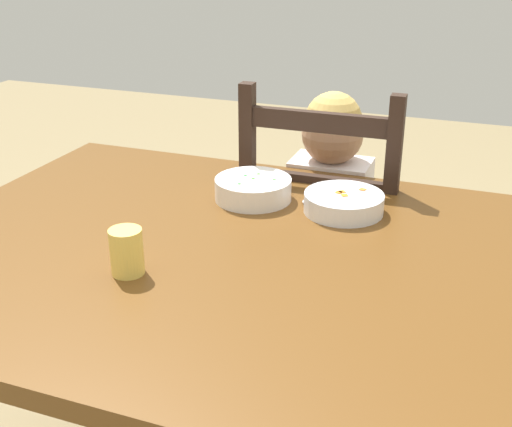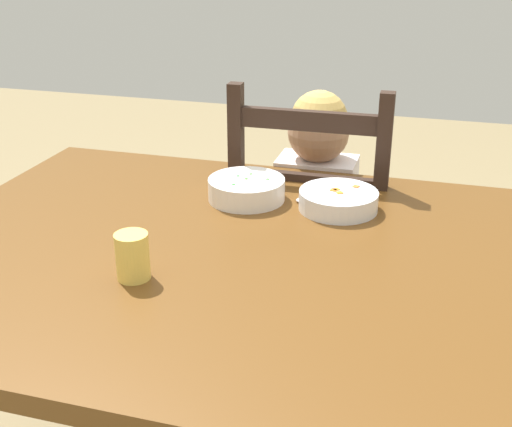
{
  "view_description": "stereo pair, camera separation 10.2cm",
  "coord_description": "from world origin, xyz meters",
  "px_view_note": "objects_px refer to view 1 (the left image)",
  "views": [
    {
      "loc": [
        0.48,
        -1.12,
        1.37
      ],
      "look_at": [
        0.03,
        0.08,
        0.81
      ],
      "focal_mm": 46.23,
      "sensor_mm": 36.0,
      "label": 1
    },
    {
      "loc": [
        0.39,
        -1.15,
        1.37
      ],
      "look_at": [
        0.03,
        0.08,
        0.81
      ],
      "focal_mm": 46.23,
      "sensor_mm": 36.0,
      "label": 2
    }
  ],
  "objects_px": {
    "dining_chair": "(325,259)",
    "child_figure": "(327,208)",
    "bowl_of_carrots": "(344,202)",
    "bowl_of_peas": "(253,188)",
    "spoon": "(318,200)",
    "drinking_cup": "(127,252)",
    "dining_table": "(228,289)"
  },
  "relations": [
    {
      "from": "bowl_of_peas",
      "to": "spoon",
      "type": "bearing_deg",
      "value": 14.38
    },
    {
      "from": "dining_table",
      "to": "drinking_cup",
      "type": "relative_size",
      "value": 14.87
    },
    {
      "from": "bowl_of_peas",
      "to": "bowl_of_carrots",
      "type": "xyz_separation_m",
      "value": [
        0.22,
        0.0,
        -0.0
      ]
    },
    {
      "from": "bowl_of_peas",
      "to": "bowl_of_carrots",
      "type": "relative_size",
      "value": 1.01
    },
    {
      "from": "dining_chair",
      "to": "child_figure",
      "type": "xyz_separation_m",
      "value": [
        -0.0,
        -0.0,
        0.16
      ]
    },
    {
      "from": "dining_table",
      "to": "child_figure",
      "type": "bearing_deg",
      "value": 82.96
    },
    {
      "from": "dining_chair",
      "to": "child_figure",
      "type": "bearing_deg",
      "value": -104.31
    },
    {
      "from": "child_figure",
      "to": "spoon",
      "type": "relative_size",
      "value": 8.35
    },
    {
      "from": "drinking_cup",
      "to": "child_figure",
      "type": "bearing_deg",
      "value": 74.28
    },
    {
      "from": "spoon",
      "to": "drinking_cup",
      "type": "height_order",
      "value": "drinking_cup"
    },
    {
      "from": "bowl_of_peas",
      "to": "bowl_of_carrots",
      "type": "height_order",
      "value": "bowl_of_peas"
    },
    {
      "from": "dining_chair",
      "to": "bowl_of_carrots",
      "type": "bearing_deg",
      "value": -69.43
    },
    {
      "from": "dining_chair",
      "to": "bowl_of_carrots",
      "type": "height_order",
      "value": "dining_chair"
    },
    {
      "from": "bowl_of_carrots",
      "to": "drinking_cup",
      "type": "xyz_separation_m",
      "value": [
        -0.32,
        -0.43,
        0.02
      ]
    },
    {
      "from": "bowl_of_peas",
      "to": "drinking_cup",
      "type": "height_order",
      "value": "drinking_cup"
    },
    {
      "from": "dining_table",
      "to": "drinking_cup",
      "type": "xyz_separation_m",
      "value": [
        -0.13,
        -0.16,
        0.14
      ]
    },
    {
      "from": "child_figure",
      "to": "drinking_cup",
      "type": "height_order",
      "value": "child_figure"
    },
    {
      "from": "dining_table",
      "to": "drinking_cup",
      "type": "bearing_deg",
      "value": -129.3
    },
    {
      "from": "child_figure",
      "to": "spoon",
      "type": "xyz_separation_m",
      "value": [
        0.04,
        -0.25,
        0.13
      ]
    },
    {
      "from": "bowl_of_peas",
      "to": "dining_table",
      "type": "bearing_deg",
      "value": -80.9
    },
    {
      "from": "dining_chair",
      "to": "drinking_cup",
      "type": "relative_size",
      "value": 11.06
    },
    {
      "from": "spoon",
      "to": "drinking_cup",
      "type": "bearing_deg",
      "value": -117.5
    },
    {
      "from": "dining_table",
      "to": "bowl_of_carrots",
      "type": "bearing_deg",
      "value": 55.87
    },
    {
      "from": "dining_chair",
      "to": "drinking_cup",
      "type": "distance_m",
      "value": 0.82
    },
    {
      "from": "dining_chair",
      "to": "spoon",
      "type": "distance_m",
      "value": 0.39
    },
    {
      "from": "drinking_cup",
      "to": "bowl_of_peas",
      "type": "bearing_deg",
      "value": 77.97
    },
    {
      "from": "bowl_of_peas",
      "to": "spoon",
      "type": "height_order",
      "value": "bowl_of_peas"
    },
    {
      "from": "child_figure",
      "to": "bowl_of_carrots",
      "type": "relative_size",
      "value": 5.22
    },
    {
      "from": "child_figure",
      "to": "dining_table",
      "type": "bearing_deg",
      "value": -97.04
    },
    {
      "from": "dining_chair",
      "to": "bowl_of_carrots",
      "type": "distance_m",
      "value": 0.44
    },
    {
      "from": "bowl_of_carrots",
      "to": "spoon",
      "type": "relative_size",
      "value": 1.6
    },
    {
      "from": "child_figure",
      "to": "bowl_of_peas",
      "type": "relative_size",
      "value": 5.19
    }
  ]
}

